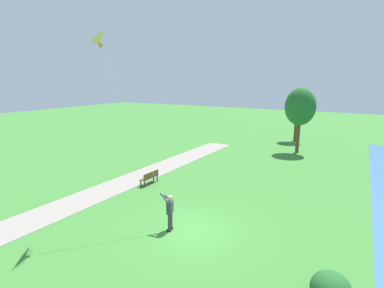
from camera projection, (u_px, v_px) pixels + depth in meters
ground_plane at (192, 230)px, 13.77m from camera, size 120.00×120.00×0.00m
walkway_path at (110, 188)px, 19.05m from camera, size 3.28×32.05×0.02m
person_kite_flyer at (169, 209)px, 13.56m from camera, size 0.63×0.51×1.83m
flying_kite at (105, 41)px, 12.74m from camera, size 3.00×1.24×7.26m
park_bench_near_walkway at (150, 177)px, 19.75m from camera, size 0.48×1.51×0.88m
tree_treeline_center at (300, 107)px, 27.56m from camera, size 2.83×2.27×6.22m
tree_behind_path at (297, 107)px, 32.97m from camera, size 2.42×2.06×5.46m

